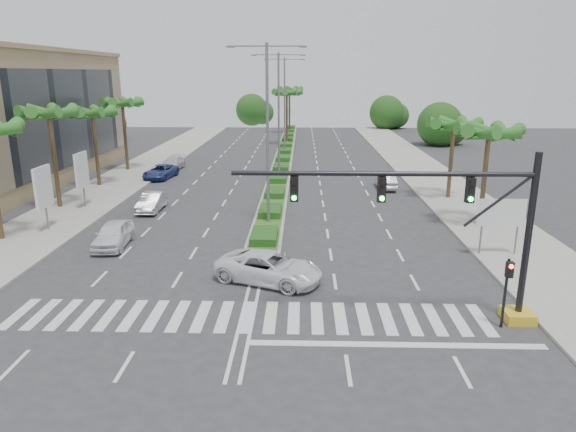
# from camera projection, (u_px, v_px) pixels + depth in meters

# --- Properties ---
(ground) EXTENTS (160.00, 160.00, 0.00)m
(ground) POSITION_uv_depth(u_px,v_px,m) (247.00, 317.00, 22.10)
(ground) COLOR #333335
(ground) RESTS_ON ground
(footpath_right) EXTENTS (6.00, 120.00, 0.15)m
(footpath_right) POSITION_uv_depth(u_px,v_px,m) (463.00, 204.00, 40.92)
(footpath_right) COLOR gray
(footpath_right) RESTS_ON ground
(footpath_left) EXTENTS (6.00, 120.00, 0.15)m
(footpath_left) POSITION_uv_depth(u_px,v_px,m) (87.00, 201.00, 41.75)
(footpath_left) COLOR gray
(footpath_left) RESTS_ON ground
(median) EXTENTS (2.20, 75.00, 0.20)m
(median) POSITION_uv_depth(u_px,v_px,m) (284.00, 155.00, 65.40)
(median) COLOR gray
(median) RESTS_ON ground
(median_grass) EXTENTS (1.80, 75.00, 0.04)m
(median_grass) POSITION_uv_depth(u_px,v_px,m) (284.00, 154.00, 65.37)
(median_grass) COLOR #2D531C
(median_grass) RESTS_ON median
(signal_gantry) EXTENTS (12.60, 1.20, 7.20)m
(signal_gantry) POSITION_uv_depth(u_px,v_px,m) (472.00, 243.00, 20.91)
(signal_gantry) COLOR gold
(signal_gantry) RESTS_ON ground
(pedestrian_signal) EXTENTS (0.28, 0.36, 3.00)m
(pedestrian_signal) POSITION_uv_depth(u_px,v_px,m) (507.00, 282.00, 20.61)
(pedestrian_signal) COLOR black
(pedestrian_signal) RESTS_ON ground
(direction_sign) EXTENTS (2.70, 0.11, 3.40)m
(direction_sign) POSITION_uv_depth(u_px,v_px,m) (501.00, 215.00, 28.76)
(direction_sign) COLOR slate
(direction_sign) RESTS_ON ground
(billboard_near) EXTENTS (0.18, 2.10, 4.35)m
(billboard_near) POSITION_uv_depth(u_px,v_px,m) (43.00, 188.00, 33.26)
(billboard_near) COLOR slate
(billboard_near) RESTS_ON ground
(billboard_far) EXTENTS (0.18, 2.10, 4.35)m
(billboard_far) POSITION_uv_depth(u_px,v_px,m) (82.00, 171.00, 39.03)
(billboard_far) COLOR slate
(billboard_far) RESTS_ON ground
(palm_left_mid) EXTENTS (4.57, 4.68, 7.95)m
(palm_left_mid) POSITION_uv_depth(u_px,v_px,m) (49.00, 116.00, 37.98)
(palm_left_mid) COLOR brown
(palm_left_mid) RESTS_ON ground
(palm_left_far) EXTENTS (4.57, 4.68, 7.35)m
(palm_left_far) POSITION_uv_depth(u_px,v_px,m) (93.00, 115.00, 45.84)
(palm_left_far) COLOR brown
(palm_left_far) RESTS_ON ground
(palm_left_end) EXTENTS (4.57, 4.68, 7.75)m
(palm_left_end) POSITION_uv_depth(u_px,v_px,m) (123.00, 105.00, 53.44)
(palm_left_end) COLOR brown
(palm_left_end) RESTS_ON ground
(palm_right_near) EXTENTS (4.57, 4.68, 7.05)m
(palm_right_near) POSITION_uv_depth(u_px,v_px,m) (489.00, 135.00, 33.51)
(palm_right_near) COLOR brown
(palm_right_near) RESTS_ON ground
(palm_right_far) EXTENTS (4.57, 4.68, 6.75)m
(palm_right_far) POSITION_uv_depth(u_px,v_px,m) (454.00, 127.00, 41.29)
(palm_right_far) COLOR brown
(palm_right_far) RESTS_ON ground
(palm_median_a) EXTENTS (4.57, 4.68, 8.05)m
(palm_median_a) POSITION_uv_depth(u_px,v_px,m) (287.00, 95.00, 73.13)
(palm_median_a) COLOR brown
(palm_median_a) RESTS_ON ground
(palm_median_b) EXTENTS (4.57, 4.68, 8.05)m
(palm_median_b) POSITION_uv_depth(u_px,v_px,m) (289.00, 91.00, 87.57)
(palm_median_b) COLOR brown
(palm_median_b) RESTS_ON ground
(streetlight_near) EXTENTS (5.10, 0.25, 12.00)m
(streetlight_near) POSITION_uv_depth(u_px,v_px,m) (268.00, 126.00, 33.75)
(streetlight_near) COLOR slate
(streetlight_near) RESTS_ON ground
(streetlight_mid) EXTENTS (5.10, 0.25, 12.00)m
(streetlight_mid) POSITION_uv_depth(u_px,v_px,m) (279.00, 109.00, 49.15)
(streetlight_mid) COLOR slate
(streetlight_mid) RESTS_ON ground
(streetlight_far) EXTENTS (5.10, 0.25, 12.00)m
(streetlight_far) POSITION_uv_depth(u_px,v_px,m) (285.00, 100.00, 64.56)
(streetlight_far) COLOR slate
(streetlight_far) RESTS_ON ground
(car_parked_a) EXTENTS (2.05, 4.50, 1.50)m
(car_parked_a) POSITION_uv_depth(u_px,v_px,m) (113.00, 234.00, 30.95)
(car_parked_a) COLOR white
(car_parked_a) RESTS_ON ground
(car_parked_b) EXTENTS (1.49, 4.20, 1.38)m
(car_parked_b) POSITION_uv_depth(u_px,v_px,m) (152.00, 202.00, 38.99)
(car_parked_b) COLOR #A6A6AA
(car_parked_b) RESTS_ON ground
(car_parked_c) EXTENTS (2.88, 5.11, 1.35)m
(car_parked_c) POSITION_uv_depth(u_px,v_px,m) (161.00, 172.00, 51.00)
(car_parked_c) COLOR navy
(car_parked_c) RESTS_ON ground
(car_parked_d) EXTENTS (2.10, 4.76, 1.36)m
(car_parked_d) POSITION_uv_depth(u_px,v_px,m) (173.00, 163.00, 55.65)
(car_parked_d) COLOR silver
(car_parked_d) RESTS_ON ground
(car_crossing) EXTENTS (5.96, 4.36, 1.50)m
(car_crossing) POSITION_uv_depth(u_px,v_px,m) (269.00, 268.00, 25.65)
(car_crossing) COLOR white
(car_crossing) RESTS_ON ground
(car_right) EXTENTS (1.51, 4.14, 1.36)m
(car_right) POSITION_uv_depth(u_px,v_px,m) (386.00, 181.00, 46.48)
(car_right) COLOR silver
(car_right) RESTS_ON ground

